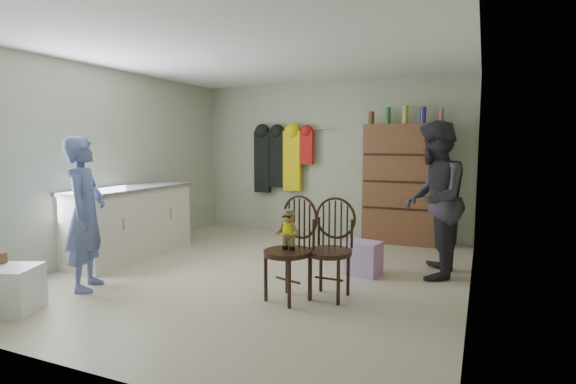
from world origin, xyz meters
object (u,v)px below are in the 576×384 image
at_px(chair_front, 291,241).
at_px(dresser, 404,184).
at_px(counter, 131,222).
at_px(chair_far, 331,244).

distance_m(chair_front, dresser, 3.03).
bearing_deg(counter, chair_far, -8.22).
relative_size(chair_far, dresser, 0.48).
distance_m(chair_far, dresser, 2.76).
xyz_separation_m(chair_front, dresser, (0.59, 2.95, 0.33)).
bearing_deg(chair_far, dresser, 86.17).
relative_size(counter, chair_far, 1.89).
height_order(chair_front, dresser, dresser).
distance_m(counter, dresser, 3.96).
height_order(chair_front, chair_far, chair_front).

